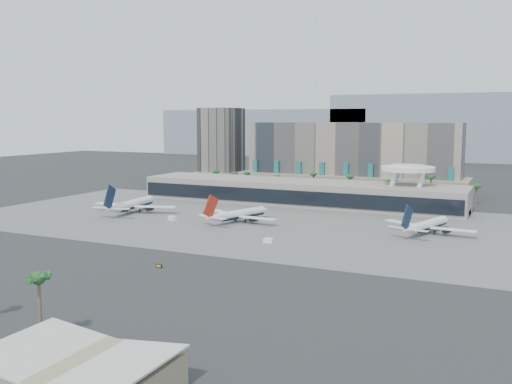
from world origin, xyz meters
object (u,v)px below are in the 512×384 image
at_px(airliner_left, 132,204).
at_px(service_vehicle_b, 269,241).
at_px(service_vehicle_a, 172,218).
at_px(airliner_centre, 239,214).
at_px(taxiway_sign, 159,266).
at_px(airliner_right, 427,225).

distance_m(airliner_left, service_vehicle_b, 92.34).
bearing_deg(service_vehicle_b, service_vehicle_a, 158.58).
distance_m(airliner_left, airliner_centre, 57.28).
bearing_deg(taxiway_sign, airliner_right, 61.40).
relative_size(airliner_centre, taxiway_sign, 16.25).
distance_m(airliner_right, taxiway_sign, 108.42).
bearing_deg(taxiway_sign, airliner_centre, 107.30).
bearing_deg(airliner_centre, service_vehicle_a, -142.58).
height_order(airliner_left, taxiway_sign, airliner_left).
xyz_separation_m(airliner_right, service_vehicle_b, (-48.77, -41.80, -2.50)).
xyz_separation_m(airliner_right, taxiway_sign, (-64.77, -86.90, -2.87)).
bearing_deg(service_vehicle_a, airliner_left, -174.17).
bearing_deg(service_vehicle_a, airliner_centre, 43.83).
xyz_separation_m(airliner_left, service_vehicle_b, (85.92, -33.68, -3.01)).
distance_m(airliner_left, airliner_right, 134.94).
relative_size(airliner_left, airliner_right, 1.19).
height_order(service_vehicle_a, taxiway_sign, service_vehicle_a).
bearing_deg(airliner_right, taxiway_sign, -109.16).
relative_size(airliner_right, service_vehicle_a, 9.28).
xyz_separation_m(airliner_centre, service_vehicle_a, (-28.02, -9.56, -2.42)).
relative_size(service_vehicle_a, service_vehicle_b, 1.18).
relative_size(airliner_centre, service_vehicle_a, 9.30).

